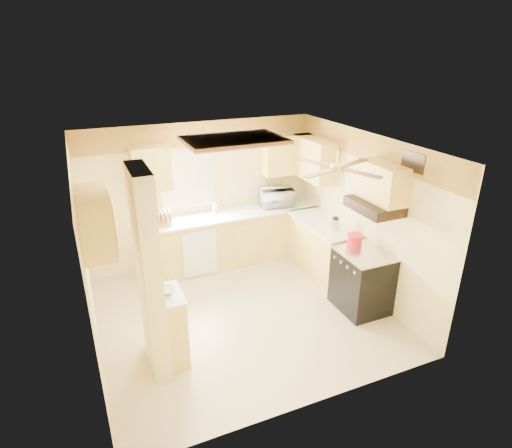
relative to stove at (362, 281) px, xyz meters
name	(u,v)px	position (x,y,z in m)	size (l,w,h in m)	color
floor	(243,313)	(-1.67, 0.55, -0.46)	(4.00, 4.00, 0.00)	beige
ceiling	(240,145)	(-1.67, 0.55, 2.04)	(4.00, 4.00, 0.00)	white
wall_back	(202,194)	(-1.67, 2.45, 0.79)	(4.00, 4.00, 0.00)	#EFDA92
wall_front	(312,310)	(-1.67, -1.35, 0.79)	(4.00, 4.00, 0.00)	#EFDA92
wall_left	(86,264)	(-3.67, 0.55, 0.79)	(3.80, 3.80, 0.00)	#EFDA92
wall_right	(363,215)	(0.33, 0.55, 0.79)	(3.80, 3.80, 0.00)	#EFDA92
wallpaper_border	(199,134)	(-1.67, 2.43, 1.84)	(4.00, 0.02, 0.40)	#EEBF46
partition_column	(149,274)	(-3.02, 0.00, 0.79)	(0.20, 0.70, 2.50)	#EFDA92
partition_ledge	(173,327)	(-2.80, 0.00, -0.01)	(0.25, 0.55, 0.90)	#FFDC6B
ledge_top	(170,295)	(-2.80, 0.00, 0.46)	(0.28, 0.58, 0.04)	white
lower_cabinets_back	(235,238)	(-1.17, 2.15, -0.01)	(3.00, 0.60, 0.90)	#FFDC6B
lower_cabinets_right	(322,249)	(0.03, 1.15, -0.01)	(0.60, 1.40, 0.90)	#FFDC6B
countertop_back	(235,214)	(-1.17, 2.14, 0.46)	(3.04, 0.64, 0.04)	white
countertop_right	(323,224)	(0.02, 1.15, 0.46)	(0.64, 1.44, 0.04)	white
dishwasher_panel	(200,254)	(-1.92, 1.84, -0.03)	(0.58, 0.02, 0.80)	white
window	(187,180)	(-1.92, 2.44, 1.09)	(0.92, 0.02, 1.02)	white
upper_cab_back_left	(151,169)	(-2.52, 2.27, 1.39)	(0.60, 0.35, 0.70)	#FFDC6B
upper_cab_back_right	(287,154)	(-0.12, 2.27, 1.39)	(0.90, 0.35, 0.70)	#FFDC6B
upper_cab_right	(314,159)	(0.16, 1.80, 1.39)	(0.35, 1.00, 0.70)	#FFDC6B
upper_cab_left_wall	(95,223)	(-3.49, 0.30, 1.39)	(0.35, 0.75, 0.70)	#FFDC6B
upper_cab_over_stove	(382,182)	(0.16, 0.00, 1.49)	(0.35, 0.76, 0.52)	#FFDC6B
stove	(362,281)	(0.00, 0.00, 0.00)	(0.68, 0.77, 0.92)	black
range_hood	(374,206)	(0.07, 0.00, 1.16)	(0.50, 0.76, 0.14)	black
poster_menu	(154,224)	(-2.91, 0.00, 1.39)	(0.02, 0.42, 0.57)	black
poster_nashville	(159,276)	(-2.91, 0.00, 0.74)	(0.02, 0.42, 0.57)	black
ceiling_light_panel	(234,140)	(-1.57, 1.05, 2.00)	(1.35, 0.95, 0.06)	brown
ceiling_fan	(338,167)	(-0.67, -0.15, 1.83)	(1.15, 1.15, 0.26)	gold
vent_grate	(413,162)	(0.31, -0.35, 1.84)	(0.02, 0.40, 0.25)	black
microwave	(277,197)	(-0.35, 2.18, 0.64)	(0.59, 0.40, 0.32)	white
bowl	(166,290)	(-2.84, 0.04, 0.51)	(0.21, 0.21, 0.05)	white
dutch_oven	(355,240)	(0.02, 0.29, 0.54)	(0.24, 0.24, 0.16)	red
kettle	(335,224)	(0.04, 0.84, 0.58)	(0.14, 0.14, 0.21)	silver
dish_rack	(160,220)	(-2.48, 2.15, 0.56)	(0.41, 0.32, 0.22)	tan
utensil_crock	(215,209)	(-1.49, 2.28, 0.54)	(0.10, 0.10, 0.19)	white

